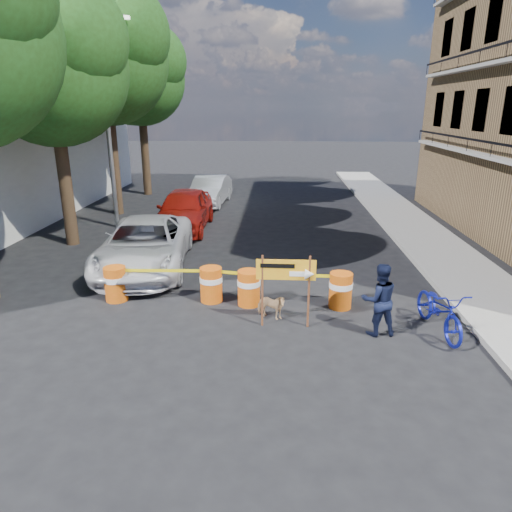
# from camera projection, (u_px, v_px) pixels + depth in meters

# --- Properties ---
(ground) EXTENTS (120.00, 120.00, 0.00)m
(ground) POSITION_uv_depth(u_px,v_px,m) (245.00, 342.00, 9.71)
(ground) COLOR black
(ground) RESTS_ON ground
(sidewalk_east) EXTENTS (2.40, 40.00, 0.15)m
(sidewalk_east) POSITION_uv_depth(u_px,v_px,m) (444.00, 256.00, 15.09)
(sidewalk_east) COLOR gray
(sidewalk_east) RESTS_ON ground
(tree_mid_a) EXTENTS (5.25, 5.00, 8.68)m
(tree_mid_a) POSITION_uv_depth(u_px,v_px,m) (52.00, 67.00, 14.80)
(tree_mid_a) COLOR #332316
(tree_mid_a) RESTS_ON ground
(tree_mid_b) EXTENTS (5.67, 5.40, 9.62)m
(tree_mid_b) POSITION_uv_depth(u_px,v_px,m) (106.00, 59.00, 19.33)
(tree_mid_b) COLOR #332316
(tree_mid_b) RESTS_ON ground
(tree_far) EXTENTS (5.04, 4.80, 8.84)m
(tree_far) POSITION_uv_depth(u_px,v_px,m) (141.00, 78.00, 24.23)
(tree_far) COLOR #332316
(tree_far) RESTS_ON ground
(streetlamp) EXTENTS (1.25, 0.18, 8.00)m
(streetlamp) POSITION_uv_depth(u_px,v_px,m) (109.00, 117.00, 17.64)
(streetlamp) COLOR gray
(streetlamp) RESTS_ON ground
(barrel_far_left) EXTENTS (0.58, 0.58, 0.90)m
(barrel_far_left) POSITION_uv_depth(u_px,v_px,m) (116.00, 283.00, 11.67)
(barrel_far_left) COLOR #CB5A0B
(barrel_far_left) RESTS_ON ground
(barrel_mid_left) EXTENTS (0.58, 0.58, 0.90)m
(barrel_mid_left) POSITION_uv_depth(u_px,v_px,m) (211.00, 284.00, 11.62)
(barrel_mid_left) COLOR #CB5A0B
(barrel_mid_left) RESTS_ON ground
(barrel_mid_right) EXTENTS (0.58, 0.58, 0.90)m
(barrel_mid_right) POSITION_uv_depth(u_px,v_px,m) (249.00, 287.00, 11.40)
(barrel_mid_right) COLOR #CB5A0B
(barrel_mid_right) RESTS_ON ground
(barrel_far_right) EXTENTS (0.58, 0.58, 0.90)m
(barrel_far_right) POSITION_uv_depth(u_px,v_px,m) (341.00, 290.00, 11.25)
(barrel_far_right) COLOR #CB5A0B
(barrel_far_right) RESTS_ON ground
(detour_sign) EXTENTS (1.32, 0.25, 1.69)m
(detour_sign) POSITION_uv_depth(u_px,v_px,m) (293.00, 276.00, 10.02)
(detour_sign) COLOR #592D19
(detour_sign) RESTS_ON ground
(pedestrian) EXTENTS (0.87, 0.72, 1.63)m
(pedestrian) POSITION_uv_depth(u_px,v_px,m) (379.00, 300.00, 9.81)
(pedestrian) COLOR black
(pedestrian) RESTS_ON ground
(bicycle) EXTENTS (0.86, 1.16, 2.05)m
(bicycle) POSITION_uv_depth(u_px,v_px,m) (442.00, 289.00, 9.83)
(bicycle) COLOR #131B9E
(bicycle) RESTS_ON ground
(dog) EXTENTS (0.82, 0.60, 0.63)m
(dog) POSITION_uv_depth(u_px,v_px,m) (271.00, 306.00, 10.69)
(dog) COLOR #D8AE7C
(dog) RESTS_ON ground
(suv_white) EXTENTS (3.06, 5.68, 1.51)m
(suv_white) POSITION_uv_depth(u_px,v_px,m) (145.00, 245.00, 13.90)
(suv_white) COLOR silver
(suv_white) RESTS_ON ground
(sedan_red) EXTENTS (1.99, 4.83, 1.64)m
(sedan_red) POSITION_uv_depth(u_px,v_px,m) (184.00, 210.00, 18.40)
(sedan_red) COLOR maroon
(sedan_red) RESTS_ON ground
(sedan_silver) EXTENTS (1.87, 4.51, 1.45)m
(sedan_silver) POSITION_uv_depth(u_px,v_px,m) (210.00, 190.00, 23.19)
(sedan_silver) COLOR silver
(sedan_silver) RESTS_ON ground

